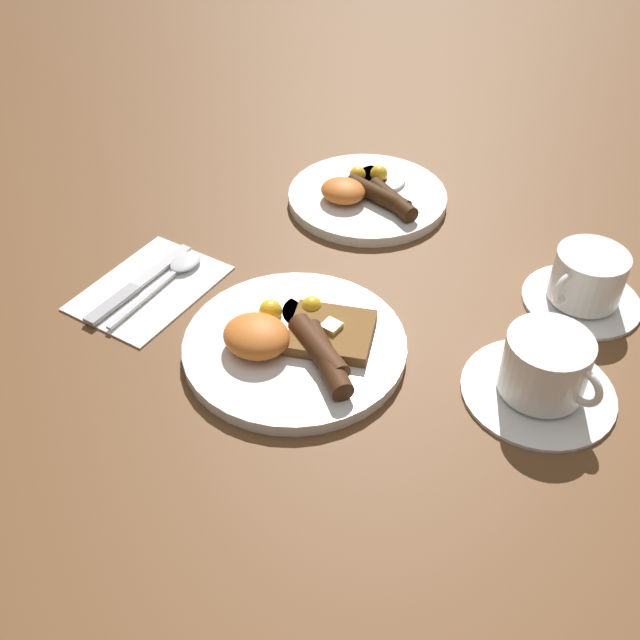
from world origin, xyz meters
TOP-DOWN VIEW (x-y plane):
  - ground_plane at (0.00, 0.00)m, footprint 3.00×3.00m
  - breakfast_plate_near at (0.00, -0.00)m, footprint 0.25×0.25m
  - breakfast_plate_far at (-0.08, 0.32)m, footprint 0.23×0.23m
  - teacup_near at (0.26, 0.08)m, footprint 0.16×0.16m
  - teacup_far at (0.25, 0.26)m, footprint 0.14×0.14m
  - napkin at (-0.22, -0.00)m, footprint 0.13×0.18m
  - knife at (-0.23, -0.01)m, footprint 0.02×0.18m
  - spoon at (-0.21, 0.04)m, footprint 0.03×0.17m

SIDE VIEW (x-z plane):
  - ground_plane at x=0.00m, z-range 0.00..0.00m
  - napkin at x=-0.22m, z-range 0.00..0.01m
  - knife at x=-0.23m, z-range 0.00..0.01m
  - spoon at x=-0.21m, z-range 0.00..0.01m
  - breakfast_plate_far at x=-0.08m, z-range -0.01..0.03m
  - breakfast_plate_near at x=0.00m, z-range -0.01..0.04m
  - teacup_far at x=0.25m, z-range 0.00..0.07m
  - teacup_near at x=0.26m, z-range -0.01..0.07m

